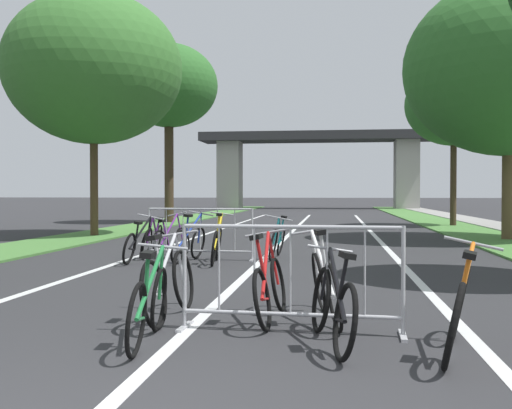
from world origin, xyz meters
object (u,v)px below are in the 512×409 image
at_px(crowd_barrier_nearest, 290,280).
at_px(bicycle_silver_9, 169,283).
at_px(bicycle_green_3, 149,304).
at_px(bicycle_yellow_7, 217,244).
at_px(tree_right_maple_mid, 509,68).
at_px(bicycle_black_10, 333,306).
at_px(crowd_barrier_second, 200,234).
at_px(bicycle_blue_4, 189,243).
at_px(tree_left_pine_near, 169,86).
at_px(bicycle_white_8, 325,284).
at_px(bicycle_teal_2, 278,240).
at_px(bicycle_black_0, 139,244).
at_px(tree_right_oak_mid, 454,105).
at_px(bicycle_orange_6, 458,310).
at_px(bicycle_red_5, 270,287).
at_px(bicycle_purple_1, 153,239).
at_px(tree_left_oak_near, 93,69).
at_px(bicycle_purple_11, 172,240).

bearing_deg(crowd_barrier_nearest, bicycle_silver_9, 160.83).
xyz_separation_m(bicycle_green_3, bicycle_yellow_7, (-0.58, 6.09, 0.02)).
bearing_deg(tree_right_maple_mid, bicycle_black_10, -111.59).
height_order(crowd_barrier_second, bicycle_blue_4, crowd_barrier_second).
distance_m(tree_left_pine_near, bicycle_white_8, 21.60).
distance_m(bicycle_teal_2, bicycle_blue_4, 1.88).
xyz_separation_m(tree_left_pine_near, bicycle_white_8, (7.16, -19.57, -5.66)).
distance_m(tree_left_pine_near, bicycle_green_3, 22.20).
bearing_deg(bicycle_black_0, tree_right_oak_mid, 57.41).
bearing_deg(bicycle_teal_2, tree_right_maple_mid, -134.70).
distance_m(crowd_barrier_second, bicycle_blue_4, 0.42).
bearing_deg(bicycle_silver_9, bicycle_blue_4, 103.19).
height_order(bicycle_yellow_7, bicycle_white_8, bicycle_white_8).
bearing_deg(bicycle_orange_6, bicycle_black_0, 142.14).
height_order(bicycle_black_0, bicycle_silver_9, bicycle_silver_9).
bearing_deg(bicycle_green_3, bicycle_black_10, -0.50).
bearing_deg(bicycle_white_8, bicycle_silver_9, 173.49).
relative_size(tree_right_oak_mid, bicycle_red_5, 3.98).
distance_m(tree_right_oak_mid, bicycle_yellow_7, 15.78).
relative_size(bicycle_purple_1, bicycle_black_10, 1.03).
height_order(bicycle_red_5, bicycle_silver_9, bicycle_red_5).
bearing_deg(tree_left_pine_near, crowd_barrier_second, -71.99).
xyz_separation_m(bicycle_teal_2, bicycle_white_8, (1.05, -5.99, 0.02)).
relative_size(bicycle_green_3, bicycle_yellow_7, 0.95).
relative_size(bicycle_blue_4, bicycle_black_10, 0.99).
height_order(bicycle_blue_4, bicycle_orange_6, bicycle_blue_4).
bearing_deg(bicycle_black_0, bicycle_white_8, -53.57).
distance_m(tree_left_pine_near, bicycle_blue_4, 16.13).
bearing_deg(bicycle_yellow_7, bicycle_black_0, 172.18).
relative_size(bicycle_blue_4, bicycle_white_8, 0.94).
distance_m(bicycle_blue_4, bicycle_red_5, 5.61).
xyz_separation_m(bicycle_red_5, bicycle_silver_9, (-1.09, -0.04, 0.02)).
xyz_separation_m(bicycle_purple_1, bicycle_orange_6, (4.85, -7.16, 0.01)).
relative_size(tree_left_oak_near, bicycle_blue_4, 4.59).
bearing_deg(bicycle_purple_1, bicycle_blue_4, 134.23).
distance_m(tree_right_maple_mid, bicycle_purple_11, 10.86).
relative_size(crowd_barrier_nearest, bicycle_red_5, 1.35).
bearing_deg(bicycle_silver_9, tree_left_pine_near, 107.33).
distance_m(bicycle_purple_1, bicycle_purple_11, 0.44).
bearing_deg(bicycle_green_3, bicycle_yellow_7, 89.96).
bearing_deg(bicycle_white_8, bicycle_blue_4, 108.55).
bearing_deg(bicycle_black_0, bicycle_purple_1, 90.93).
bearing_deg(tree_left_oak_near, bicycle_purple_1, -56.70).
relative_size(tree_right_maple_mid, bicycle_red_5, 4.51).
height_order(crowd_barrier_nearest, bicycle_purple_11, crowd_barrier_nearest).
relative_size(bicycle_silver_9, bicycle_black_10, 1.06).
bearing_deg(bicycle_black_0, bicycle_yellow_7, -1.60).
distance_m(tree_right_maple_mid, crowd_barrier_second, 10.49).
distance_m(bicycle_green_3, bicycle_yellow_7, 6.12).
height_order(tree_right_oak_mid, bicycle_red_5, tree_right_oak_mid).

